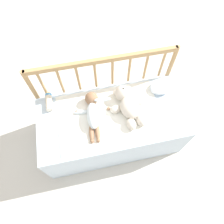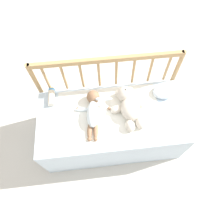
{
  "view_description": "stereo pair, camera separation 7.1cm",
  "coord_description": "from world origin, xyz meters",
  "views": [
    {
      "loc": [
        -0.15,
        -0.71,
        1.86
      ],
      "look_at": [
        0.0,
        0.0,
        0.5
      ],
      "focal_mm": 32.0,
      "sensor_mm": 36.0,
      "label": 1
    },
    {
      "loc": [
        -0.08,
        -0.72,
        1.86
      ],
      "look_at": [
        0.0,
        0.0,
        0.5
      ],
      "focal_mm": 32.0,
      "sensor_mm": 36.0,
      "label": 2
    }
  ],
  "objects": [
    {
      "name": "small_pillow",
      "position": [
        0.45,
        0.16,
        0.47
      ],
      "size": [
        0.18,
        0.15,
        0.06
      ],
      "color": "silver",
      "rests_on": "crib_mattress"
    },
    {
      "name": "blanket",
      "position": [
        -0.02,
        0.0,
        0.44
      ],
      "size": [
        0.82,
        0.54,
        0.01
      ],
      "color": "white",
      "rests_on": "crib_mattress"
    },
    {
      "name": "crib_rail",
      "position": [
        0.0,
        0.31,
        0.54
      ],
      "size": [
        1.2,
        0.04,
        0.76
      ],
      "color": "tan",
      "rests_on": "ground_plane"
    },
    {
      "name": "baby",
      "position": [
        -0.15,
        0.05,
        0.49
      ],
      "size": [
        0.31,
        0.42,
        0.11
      ],
      "color": "white",
      "rests_on": "crib_mattress"
    },
    {
      "name": "teddy_bear",
      "position": [
        0.14,
        0.05,
        0.5
      ],
      "size": [
        0.31,
        0.39,
        0.13
      ],
      "color": "silver",
      "rests_on": "crib_mattress"
    },
    {
      "name": "crib_mattress",
      "position": [
        0.0,
        0.0,
        0.22
      ],
      "size": [
        1.2,
        0.58,
        0.44
      ],
      "color": "silver",
      "rests_on": "ground_plane"
    },
    {
      "name": "baby_bottle",
      "position": [
        -0.48,
        0.23,
        0.46
      ],
      "size": [
        0.06,
        0.18,
        0.06
      ],
      "color": "#F4E5CC",
      "rests_on": "crib_mattress"
    },
    {
      "name": "ground_plane",
      "position": [
        0.0,
        0.0,
        0.0
      ],
      "size": [
        12.0,
        12.0,
        0.0
      ],
      "primitive_type": "plane",
      "color": "silver"
    }
  ]
}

